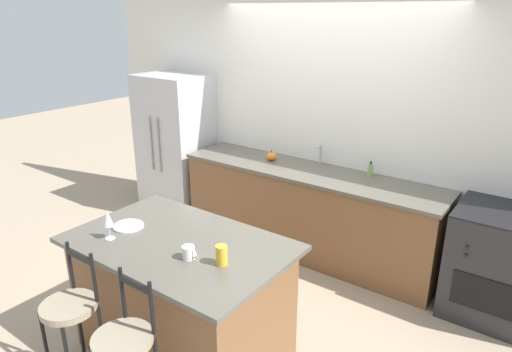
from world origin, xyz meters
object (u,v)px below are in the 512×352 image
at_px(oven_range, 500,265).
at_px(pumpkin_decoration, 271,156).
at_px(bar_stool_near, 72,322).
at_px(dinner_plate, 128,226).
at_px(wine_glass, 108,219).
at_px(tumbler_cup, 222,255).
at_px(refrigerator, 177,145).
at_px(soap_bottle, 370,170).
at_px(coffee_mug, 189,253).

relative_size(oven_range, pumpkin_decoration, 8.09).
relative_size(oven_range, bar_stool_near, 0.89).
bearing_deg(dinner_plate, oven_range, 40.34).
bearing_deg(oven_range, bar_stool_near, -128.60).
relative_size(bar_stool_near, dinner_plate, 4.73).
height_order(wine_glass, pumpkin_decoration, wine_glass).
bearing_deg(tumbler_cup, wine_glass, -167.14).
bearing_deg(bar_stool_near, tumbler_cup, 43.12).
height_order(refrigerator, oven_range, refrigerator).
bearing_deg(pumpkin_decoration, wine_glass, -87.07).
distance_m(dinner_plate, tumbler_cup, 0.90).
bearing_deg(bar_stool_near, wine_glass, 109.32).
xyz_separation_m(dinner_plate, soap_bottle, (1.00, 2.12, 0.04)).
relative_size(tumbler_cup, pumpkin_decoration, 1.13).
bearing_deg(coffee_mug, dinner_plate, 174.17).
xyz_separation_m(dinner_plate, pumpkin_decoration, (-0.07, 1.98, 0.02)).
relative_size(refrigerator, soap_bottle, 11.20).
xyz_separation_m(coffee_mug, soap_bottle, (0.31, 2.19, 0.00)).
xyz_separation_m(bar_stool_near, tumbler_cup, (0.70, 0.65, 0.41)).
relative_size(tumbler_cup, soap_bottle, 0.85).
xyz_separation_m(bar_stool_near, soap_bottle, (0.79, 2.77, 0.39)).
bearing_deg(soap_bottle, pumpkin_decoration, -172.41).
relative_size(bar_stool_near, wine_glass, 5.01).
xyz_separation_m(oven_range, bar_stool_near, (-2.04, -2.56, 0.11)).
bearing_deg(bar_stool_near, dinner_plate, 107.47).
height_order(dinner_plate, wine_glass, wine_glass).
distance_m(wine_glass, coffee_mug, 0.66).
bearing_deg(coffee_mug, refrigerator, 136.93).
height_order(coffee_mug, tumbler_cup, tumbler_cup).
distance_m(refrigerator, tumbler_cup, 3.03).
distance_m(oven_range, pumpkin_decoration, 2.37).
bearing_deg(wine_glass, tumbler_cup, 12.86).
height_order(dinner_plate, coffee_mug, coffee_mug).
bearing_deg(dinner_plate, tumbler_cup, 0.04).
height_order(oven_range, pumpkin_decoration, pumpkin_decoration).
bearing_deg(tumbler_cup, pumpkin_decoration, 116.04).
distance_m(pumpkin_decoration, soap_bottle, 1.07).
relative_size(coffee_mug, tumbler_cup, 0.86).
bearing_deg(pumpkin_decoration, bar_stool_near, -84.11).
height_order(bar_stool_near, tumbler_cup, same).
relative_size(oven_range, dinner_plate, 4.18).
bearing_deg(refrigerator, coffee_mug, -43.07).
bearing_deg(soap_bottle, dinner_plate, -115.14).
relative_size(refrigerator, coffee_mug, 15.30).
relative_size(dinner_plate, tumbler_cup, 1.71).
bearing_deg(tumbler_cup, refrigerator, 140.70).
xyz_separation_m(coffee_mug, pumpkin_decoration, (-0.75, 2.05, -0.01)).
height_order(oven_range, dinner_plate, dinner_plate).
bearing_deg(bar_stool_near, coffee_mug, 50.46).
relative_size(wine_glass, soap_bottle, 1.37).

